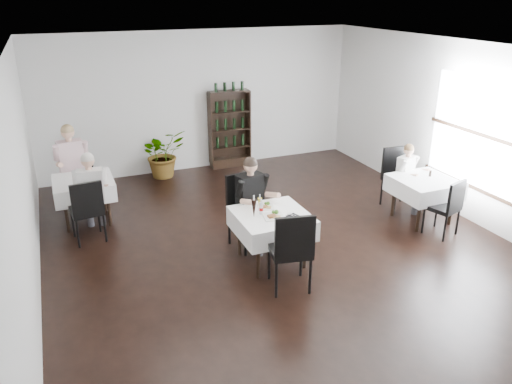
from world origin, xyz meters
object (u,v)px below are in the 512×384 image
wine_shelf (230,130)px  diner_main (253,197)px  main_table (272,223)px  potted_tree (163,154)px

wine_shelf → diner_main: size_ratio=1.20×
main_table → potted_tree: (-0.66, 4.20, -0.11)m
wine_shelf → main_table: 4.41m
wine_shelf → main_table: (-0.90, -4.31, -0.23)m
potted_tree → diner_main: 3.74m
diner_main → main_table: bearing=-82.0°
wine_shelf → diner_main: wine_shelf is taller
main_table → potted_tree: potted_tree is taller
main_table → potted_tree: size_ratio=1.00×
wine_shelf → potted_tree: wine_shelf is taller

